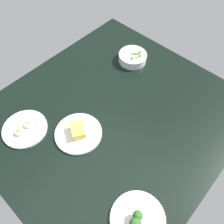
# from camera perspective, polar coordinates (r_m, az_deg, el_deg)

# --- Properties ---
(dining_table) EXTENTS (1.18, 1.08, 0.04)m
(dining_table) POSITION_cam_1_polar(r_m,az_deg,el_deg) (1.17, -0.00, -1.12)
(dining_table) COLOR black
(dining_table) RESTS_ON ground
(plate_eggs) EXTENTS (0.21, 0.21, 0.04)m
(plate_eggs) POSITION_cam_1_polar(r_m,az_deg,el_deg) (1.17, -20.51, -3.78)
(plate_eggs) COLOR silver
(plate_eggs) RESTS_ON dining_table
(plate_broccoli) EXTENTS (0.21, 0.21, 0.07)m
(plate_broccoli) POSITION_cam_1_polar(r_m,az_deg,el_deg) (0.96, 6.24, -24.56)
(plate_broccoli) COLOR silver
(plate_broccoli) RESTS_ON dining_table
(bowl_peas) EXTENTS (0.16, 0.16, 0.06)m
(bowl_peas) POSITION_cam_1_polar(r_m,az_deg,el_deg) (1.39, 5.05, 13.19)
(bowl_peas) COLOR silver
(bowl_peas) RESTS_ON dining_table
(plate_cheese) EXTENTS (0.22, 0.22, 0.05)m
(plate_cheese) POSITION_cam_1_polar(r_m,az_deg,el_deg) (1.09, -8.21, -5.00)
(plate_cheese) COLOR silver
(plate_cheese) RESTS_ON dining_table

